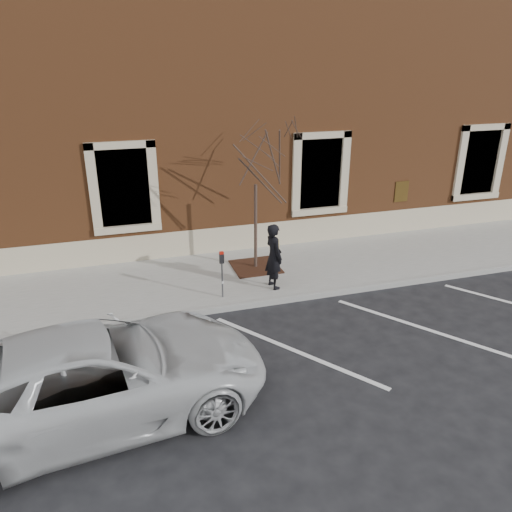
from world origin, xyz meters
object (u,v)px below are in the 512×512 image
object	(u,v)px
man	(274,256)
sapling	(256,160)
parking_meter	(222,266)
white_truck	(97,376)

from	to	relation	value
man	sapling	world-z (taller)	sapling
man	parking_meter	size ratio (longest dim) A/B	1.41
man	white_truck	world-z (taller)	man
man	parking_meter	bearing A→B (deg)	87.48
sapling	man	bearing A→B (deg)	-86.90
parking_meter	sapling	size ratio (longest dim) A/B	0.28
white_truck	parking_meter	bearing A→B (deg)	-47.50
man	white_truck	size ratio (longest dim) A/B	0.30
parking_meter	sapling	world-z (taller)	sapling
parking_meter	sapling	bearing A→B (deg)	58.30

